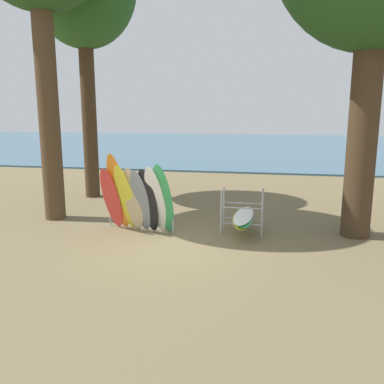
% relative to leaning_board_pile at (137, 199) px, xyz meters
% --- Properties ---
extents(ground_plane, '(80.00, 80.00, 0.00)m').
position_rel_leaning_board_pile_xyz_m(ground_plane, '(1.03, -0.87, -0.97)').
color(ground_plane, brown).
extents(lake_water, '(80.00, 36.00, 0.10)m').
position_rel_leaning_board_pile_xyz_m(lake_water, '(1.03, 29.42, -0.92)').
color(lake_water, '#38607A').
rests_on(lake_water, ground).
extents(leaning_board_pile, '(2.24, 1.08, 2.26)m').
position_rel_leaning_board_pile_xyz_m(leaning_board_pile, '(0.00, 0.00, 0.00)').
color(leaning_board_pile, red).
rests_on(leaning_board_pile, ground).
extents(board_storage_rack, '(1.15, 2.13, 1.25)m').
position_rel_leaning_board_pile_xyz_m(board_storage_rack, '(2.91, 0.48, -0.50)').
color(board_storage_rack, '#9EA0A5').
rests_on(board_storage_rack, ground).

